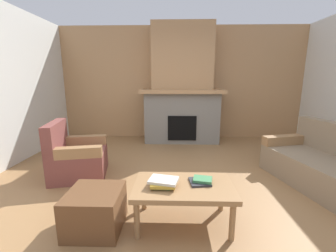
% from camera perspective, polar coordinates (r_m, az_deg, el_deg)
% --- Properties ---
extents(ground, '(9.00, 9.00, 0.00)m').
position_cam_1_polar(ground, '(2.99, 5.06, -17.44)').
color(ground, olive).
extents(wall_back_wood_panel, '(6.00, 0.12, 2.70)m').
position_cam_1_polar(wall_back_wood_panel, '(5.60, 3.52, 10.92)').
color(wall_back_wood_panel, tan).
rests_on(wall_back_wood_panel, ground).
extents(fireplace, '(1.90, 0.82, 2.70)m').
position_cam_1_polar(fireplace, '(5.23, 3.63, 8.78)').
color(fireplace, gray).
rests_on(fireplace, ground).
extents(couch, '(1.26, 1.95, 0.85)m').
position_cam_1_polar(couch, '(3.72, 37.04, -9.00)').
color(couch, '#847056').
rests_on(couch, ground).
extents(armchair, '(0.90, 0.90, 0.85)m').
position_cam_1_polar(armchair, '(3.68, -22.68, -7.52)').
color(armchair, brown).
rests_on(armchair, ground).
extents(coffee_table, '(1.00, 0.60, 0.43)m').
position_cam_1_polar(coffee_table, '(2.32, 4.05, -16.11)').
color(coffee_table, '#997047').
rests_on(coffee_table, ground).
extents(ottoman, '(0.52, 0.52, 0.40)m').
position_cam_1_polar(ottoman, '(2.45, -18.29, -19.90)').
color(ottoman, brown).
rests_on(ottoman, ground).
extents(book_stack_near_edge, '(0.31, 0.25, 0.08)m').
position_cam_1_polar(book_stack_near_edge, '(2.24, -1.29, -14.41)').
color(book_stack_near_edge, '#3D7F4C').
rests_on(book_stack_near_edge, coffee_table).
extents(book_stack_center, '(0.25, 0.22, 0.05)m').
position_cam_1_polar(book_stack_center, '(2.35, 8.58, -13.81)').
color(book_stack_center, '#2D2D33').
rests_on(book_stack_center, coffee_table).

